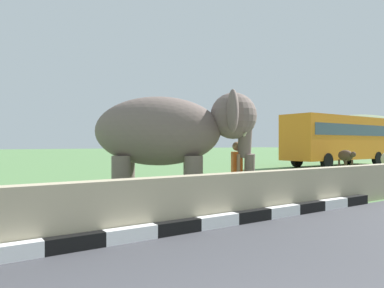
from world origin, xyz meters
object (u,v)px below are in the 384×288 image
object	(u,v)px
bus_orange	(338,137)
person_handler	(237,170)
cow_near	(346,156)
elephant	(173,133)

from	to	relation	value
bus_orange	person_handler	bearing A→B (deg)	-153.18
person_handler	bus_orange	world-z (taller)	bus_orange
person_handler	bus_orange	distance (m)	18.92
cow_near	bus_orange	bearing A→B (deg)	39.22
elephant	person_handler	xyz separation A→B (m)	(1.51, -0.64, -0.95)
elephant	cow_near	distance (m)	15.63
bus_orange	cow_near	distance (m)	4.78
bus_orange	elephant	bearing A→B (deg)	-156.78
person_handler	bus_orange	size ratio (longest dim) A/B	0.17
elephant	bus_orange	size ratio (longest dim) A/B	0.40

